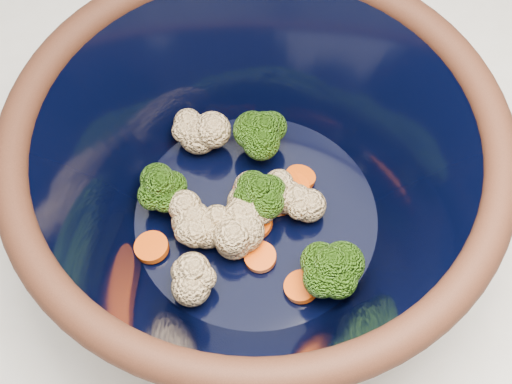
{
  "coord_description": "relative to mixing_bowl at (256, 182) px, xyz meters",
  "views": [
    {
      "loc": [
        -0.06,
        -0.26,
        1.44
      ],
      "look_at": [
        0.1,
        -0.03,
        0.97
      ],
      "focal_mm": 50.0,
      "sensor_mm": 36.0,
      "label": 1
    }
  ],
  "objects": [
    {
      "name": "mixing_bowl",
      "position": [
        0.0,
        0.0,
        0.0
      ],
      "size": [
        0.44,
        0.44,
        0.15
      ],
      "rotation": [
        0.0,
        0.0,
        0.38
      ],
      "color": "black",
      "rests_on": "counter"
    },
    {
      "name": "vegetable_pile",
      "position": [
        -0.01,
        0.0,
        -0.03
      ],
      "size": [
        0.16,
        0.2,
        0.05
      ],
      "color": "#608442",
      "rests_on": "mixing_bowl"
    }
  ]
}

